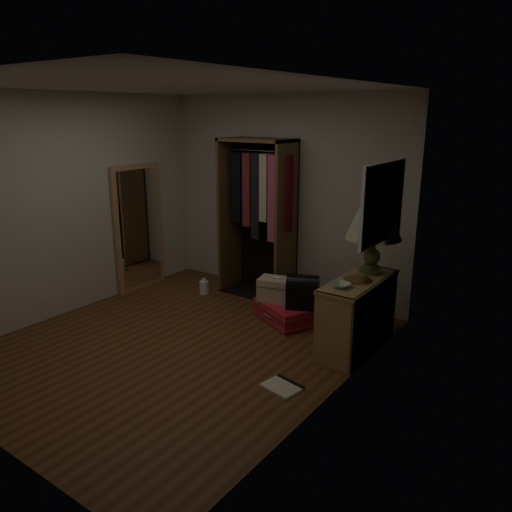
% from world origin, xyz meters
% --- Properties ---
extents(ground, '(4.00, 4.00, 0.00)m').
position_xyz_m(ground, '(0.00, 0.00, 0.00)').
color(ground, '#522F17').
rests_on(ground, ground).
extents(room_walls, '(3.52, 4.02, 2.60)m').
position_xyz_m(room_walls, '(0.08, 0.04, 1.50)').
color(room_walls, '#BCB6A7').
rests_on(room_walls, ground).
extents(console_bookshelf, '(0.42, 1.12, 0.75)m').
position_xyz_m(console_bookshelf, '(1.54, 1.04, 0.40)').
color(console_bookshelf, '#9C784B').
rests_on(console_bookshelf, ground).
extents(open_wardrobe, '(1.00, 0.50, 2.05)m').
position_xyz_m(open_wardrobe, '(-0.22, 1.77, 1.21)').
color(open_wardrobe, brown).
rests_on(open_wardrobe, ground).
extents(floor_mirror, '(0.06, 0.80, 1.70)m').
position_xyz_m(floor_mirror, '(-1.70, 1.00, 0.85)').
color(floor_mirror, '#AE7E54').
rests_on(floor_mirror, ground).
extents(pink_suitcase, '(0.87, 0.77, 0.22)m').
position_xyz_m(pink_suitcase, '(0.58, 1.18, 0.11)').
color(pink_suitcase, red).
rests_on(pink_suitcase, ground).
extents(train_case, '(0.46, 0.37, 0.29)m').
position_xyz_m(train_case, '(0.42, 1.19, 0.36)').
color(train_case, '#BBB08F').
rests_on(train_case, pink_suitcase).
extents(black_bag, '(0.42, 0.36, 0.39)m').
position_xyz_m(black_bag, '(0.79, 1.17, 0.42)').
color(black_bag, black).
rests_on(black_bag, pink_suitcase).
extents(table_lamp, '(0.71, 0.71, 0.72)m').
position_xyz_m(table_lamp, '(1.54, 1.28, 1.27)').
color(table_lamp, '#3E4C24').
rests_on(table_lamp, console_bookshelf).
extents(brass_tray, '(0.36, 0.36, 0.02)m').
position_xyz_m(brass_tray, '(1.54, 0.96, 0.76)').
color(brass_tray, '#B18A44').
rests_on(brass_tray, console_bookshelf).
extents(ceramic_bowl, '(0.19, 0.19, 0.04)m').
position_xyz_m(ceramic_bowl, '(1.49, 0.69, 0.77)').
color(ceramic_bowl, '#A0C1A7').
rests_on(ceramic_bowl, console_bookshelf).
extents(white_jug, '(0.13, 0.13, 0.21)m').
position_xyz_m(white_jug, '(-0.82, 1.30, 0.09)').
color(white_jug, white).
rests_on(white_jug, ground).
extents(floor_book, '(0.37, 0.31, 0.03)m').
position_xyz_m(floor_book, '(1.35, -0.10, 0.01)').
color(floor_book, beige).
rests_on(floor_book, ground).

